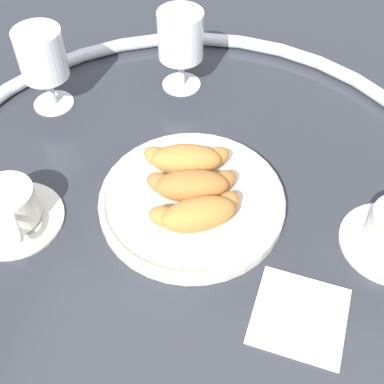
# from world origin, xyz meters

# --- Properties ---
(ground_plane) EXTENTS (2.20, 2.20, 0.00)m
(ground_plane) POSITION_xyz_m (0.00, 0.00, 0.00)
(ground_plane) COLOR #2D3038
(table_chrome_rim) EXTENTS (0.81, 0.81, 0.02)m
(table_chrome_rim) POSITION_xyz_m (0.00, 0.00, 0.01)
(table_chrome_rim) COLOR silver
(table_chrome_rim) RESTS_ON ground_plane
(pastry_plate) EXTENTS (0.26, 0.26, 0.02)m
(pastry_plate) POSITION_xyz_m (0.01, -0.01, 0.01)
(pastry_plate) COLOR silver
(pastry_plate) RESTS_ON ground_plane
(croissant_large) EXTENTS (0.12, 0.10, 0.04)m
(croissant_large) POSITION_xyz_m (0.03, -0.05, 0.04)
(croissant_large) COLOR #BC7A38
(croissant_large) RESTS_ON pastry_plate
(croissant_small) EXTENTS (0.13, 0.09, 0.04)m
(croissant_small) POSITION_xyz_m (0.01, -0.01, 0.04)
(croissant_small) COLOR #AD6B33
(croissant_small) RESTS_ON pastry_plate
(croissant_extra) EXTENTS (0.13, 0.08, 0.04)m
(croissant_extra) POSITION_xyz_m (-0.01, 0.04, 0.04)
(croissant_extra) COLOR #BC7A38
(croissant_extra) RESTS_ON pastry_plate
(coffee_cup_far) EXTENTS (0.14, 0.14, 0.06)m
(coffee_cup_far) POSITION_xyz_m (-0.22, -0.10, 0.03)
(coffee_cup_far) COLOR silver
(coffee_cup_far) RESTS_ON ground_plane
(juice_glass_left) EXTENTS (0.08, 0.08, 0.14)m
(juice_glass_left) POSITION_xyz_m (-0.28, 0.15, 0.09)
(juice_glass_left) COLOR white
(juice_glass_left) RESTS_ON ground_plane
(juice_glass_right) EXTENTS (0.08, 0.08, 0.14)m
(juice_glass_right) POSITION_xyz_m (-0.08, 0.25, 0.09)
(juice_glass_right) COLOR white
(juice_glass_right) RESTS_ON ground_plane
(folded_napkin) EXTENTS (0.12, 0.12, 0.01)m
(folded_napkin) POSITION_xyz_m (0.17, -0.15, 0.00)
(folded_napkin) COLOR silver
(folded_napkin) RESTS_ON ground_plane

